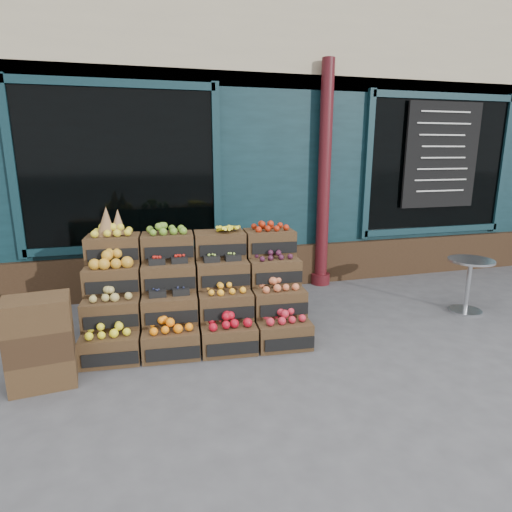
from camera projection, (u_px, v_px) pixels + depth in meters
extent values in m
plane|color=#47474A|center=(294.00, 353.00, 4.30)|extent=(60.00, 60.00, 0.00)
cube|color=#0D272D|center=(205.00, 129.00, 8.59)|extent=(12.00, 6.00, 4.80)
cube|color=#C1B28C|center=(238.00, 5.00, 5.52)|extent=(12.00, 0.18, 2.00)
cube|color=#0D272D|center=(240.00, 185.00, 6.05)|extent=(12.00, 0.12, 3.00)
cube|color=#302013|center=(242.00, 268.00, 6.27)|extent=(12.00, 0.18, 0.60)
cube|color=black|center=(120.00, 169.00, 5.50)|extent=(2.40, 0.06, 2.00)
cube|color=black|center=(437.00, 165.00, 6.76)|extent=(2.40, 0.06, 2.00)
cylinder|color=#471015|center=(324.00, 178.00, 6.15)|extent=(0.18, 0.18, 3.20)
cube|color=black|center=(442.00, 156.00, 6.65)|extent=(1.30, 0.04, 1.60)
cube|color=#402C19|center=(111.00, 347.00, 4.12)|extent=(0.58, 0.43, 0.27)
cube|color=black|center=(108.00, 360.00, 3.93)|extent=(0.50, 0.06, 0.12)
cube|color=yellow|center=(109.00, 330.00, 4.07)|extent=(0.46, 0.33, 0.09)
cube|color=#402C19|center=(171.00, 342.00, 4.22)|extent=(0.58, 0.43, 0.27)
cube|color=black|center=(171.00, 354.00, 4.03)|extent=(0.50, 0.06, 0.12)
cube|color=orange|center=(170.00, 325.00, 4.17)|extent=(0.46, 0.33, 0.10)
cube|color=#402C19|center=(229.00, 338.00, 4.32)|extent=(0.58, 0.43, 0.27)
cube|color=black|center=(231.00, 349.00, 4.14)|extent=(0.50, 0.06, 0.12)
cube|color=#A50C1B|center=(228.00, 320.00, 4.28)|extent=(0.46, 0.33, 0.10)
cube|color=#402C19|center=(283.00, 333.00, 4.43)|extent=(0.58, 0.43, 0.27)
cube|color=black|center=(288.00, 344.00, 4.24)|extent=(0.50, 0.06, 0.12)
cube|color=red|center=(283.00, 317.00, 4.38)|extent=(0.46, 0.33, 0.09)
cube|color=#402C19|center=(112.00, 312.00, 4.27)|extent=(0.58, 0.43, 0.27)
cube|color=black|center=(109.00, 322.00, 4.08)|extent=(0.50, 0.06, 0.12)
cube|color=tan|center=(110.00, 294.00, 4.23)|extent=(0.46, 0.33, 0.09)
cube|color=#402C19|center=(170.00, 308.00, 4.37)|extent=(0.58, 0.43, 0.27)
cube|color=black|center=(170.00, 318.00, 4.19)|extent=(0.50, 0.06, 0.12)
cube|color=#1B1F3A|center=(169.00, 294.00, 4.34)|extent=(0.46, 0.33, 0.03)
cube|color=#402C19|center=(225.00, 304.00, 4.48)|extent=(0.58, 0.43, 0.27)
cube|color=black|center=(228.00, 314.00, 4.29)|extent=(0.50, 0.06, 0.12)
cube|color=#FFA31F|center=(225.00, 288.00, 4.44)|extent=(0.46, 0.33, 0.07)
cube|color=#402C19|center=(278.00, 301.00, 4.58)|extent=(0.58, 0.43, 0.27)
cube|color=black|center=(283.00, 310.00, 4.40)|extent=(0.50, 0.06, 0.12)
cube|color=#D2673E|center=(278.00, 285.00, 4.54)|extent=(0.46, 0.33, 0.09)
cube|color=#402C19|center=(113.00, 279.00, 4.43)|extent=(0.58, 0.43, 0.27)
cube|color=black|center=(110.00, 287.00, 4.24)|extent=(0.50, 0.06, 0.12)
cube|color=#C68721|center=(111.00, 260.00, 4.38)|extent=(0.46, 0.33, 0.13)
cube|color=#402C19|center=(169.00, 276.00, 4.53)|extent=(0.58, 0.43, 0.27)
cube|color=black|center=(169.00, 284.00, 4.34)|extent=(0.50, 0.06, 0.12)
cube|color=#A9160E|center=(168.00, 262.00, 4.49)|extent=(0.46, 0.33, 0.04)
cube|color=#402C19|center=(222.00, 273.00, 4.63)|extent=(0.58, 0.43, 0.27)
cube|color=black|center=(225.00, 281.00, 4.45)|extent=(0.50, 0.06, 0.12)
cube|color=#96B943|center=(222.00, 259.00, 4.60)|extent=(0.46, 0.33, 0.03)
cube|color=#402C19|center=(274.00, 270.00, 4.74)|extent=(0.58, 0.43, 0.27)
cube|color=black|center=(278.00, 278.00, 4.55)|extent=(0.50, 0.06, 0.12)
cube|color=#3B1428|center=(274.00, 255.00, 4.70)|extent=(0.46, 0.33, 0.07)
cube|color=#402C19|center=(114.00, 248.00, 4.58)|extent=(0.58, 0.43, 0.27)
cube|color=black|center=(111.00, 255.00, 4.40)|extent=(0.50, 0.06, 0.12)
cube|color=yellow|center=(112.00, 231.00, 4.54)|extent=(0.46, 0.33, 0.09)
cube|color=#402C19|center=(168.00, 246.00, 4.69)|extent=(0.58, 0.43, 0.27)
cube|color=black|center=(168.00, 253.00, 4.50)|extent=(0.50, 0.06, 0.12)
cube|color=olive|center=(167.00, 229.00, 4.64)|extent=(0.46, 0.33, 0.09)
cube|color=#402C19|center=(220.00, 244.00, 4.79)|extent=(0.58, 0.43, 0.27)
cube|color=black|center=(222.00, 250.00, 4.60)|extent=(0.50, 0.06, 0.12)
cube|color=yellow|center=(219.00, 228.00, 4.75)|extent=(0.46, 0.33, 0.08)
cube|color=#402C19|center=(269.00, 242.00, 4.89)|extent=(0.58, 0.43, 0.27)
cube|color=black|center=(273.00, 248.00, 4.71)|extent=(0.50, 0.06, 0.12)
cube|color=#AA240C|center=(269.00, 227.00, 4.85)|extent=(0.46, 0.33, 0.08)
cube|color=#302013|center=(199.00, 331.00, 4.49)|extent=(2.29, 0.57, 0.27)
cube|color=#302013|center=(197.00, 310.00, 4.68)|extent=(2.29, 0.57, 0.55)
cube|color=#302013|center=(196.00, 292.00, 4.87)|extent=(2.29, 0.57, 0.82)
cone|color=olive|center=(106.00, 221.00, 4.50)|extent=(0.19, 0.19, 0.32)
cone|color=olive|center=(118.00, 222.00, 4.57)|extent=(0.17, 0.17, 0.27)
cube|color=#402C19|center=(44.00, 370.00, 3.69)|extent=(0.56, 0.42, 0.26)
cube|color=#302013|center=(40.00, 342.00, 3.63)|extent=(0.56, 0.42, 0.26)
cube|color=#402C19|center=(36.00, 313.00, 3.57)|extent=(0.56, 0.42, 0.26)
cylinder|color=#B6B9BE|center=(465.00, 311.00, 5.40)|extent=(0.40, 0.40, 0.03)
cylinder|color=#B6B9BE|center=(468.00, 286.00, 5.32)|extent=(0.05, 0.05, 0.65)
cylinder|color=#B6B9BE|center=(471.00, 260.00, 5.24)|extent=(0.54, 0.54, 0.03)
imported|color=#19591D|center=(90.00, 225.00, 6.13)|extent=(0.71, 0.48, 1.88)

